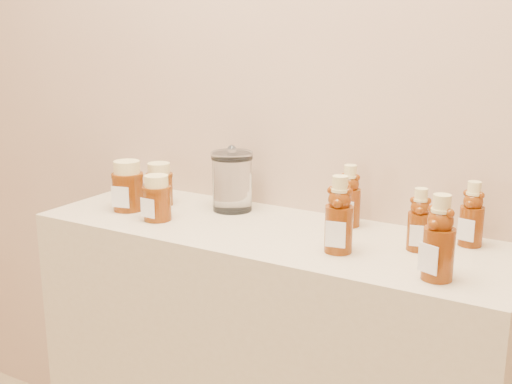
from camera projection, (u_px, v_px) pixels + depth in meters
The scene contains 10 objects.
wall_back at pixel (307, 41), 1.64m from camera, with size 3.50×0.02×2.70m, color tan.
bear_bottle_back_left at pixel (350, 192), 1.59m from camera, with size 0.06×0.06×0.18m, color #592207, non-canonical shape.
bear_bottle_back_mid at pixel (420, 215), 1.42m from camera, with size 0.05×0.05×0.16m, color #592207, non-canonical shape.
bear_bottle_back_right at pixel (472, 210), 1.45m from camera, with size 0.06×0.06×0.17m, color #592207, non-canonical shape.
bear_bottle_front_left at pixel (339, 209), 1.40m from camera, with size 0.07×0.07×0.20m, color #592207, non-canonical shape.
bear_bottle_front_right at pixel (440, 232), 1.25m from camera, with size 0.07×0.07×0.20m, color #592207, non-canonical shape.
honey_jar_left at pixel (128, 186), 1.73m from camera, with size 0.09×0.09×0.14m, color #592207, non-canonical shape.
honey_jar_back at pixel (159, 184), 1.79m from camera, with size 0.08×0.08×0.12m, color #592207, non-canonical shape.
honey_jar_front at pixel (157, 198), 1.65m from camera, with size 0.08×0.08×0.12m, color #592207, non-canonical shape.
glass_canister at pixel (232, 179), 1.73m from camera, with size 0.11×0.11×0.17m, color white, non-canonical shape.
Camera 1 is at (0.74, 0.23, 1.39)m, focal length 45.00 mm.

